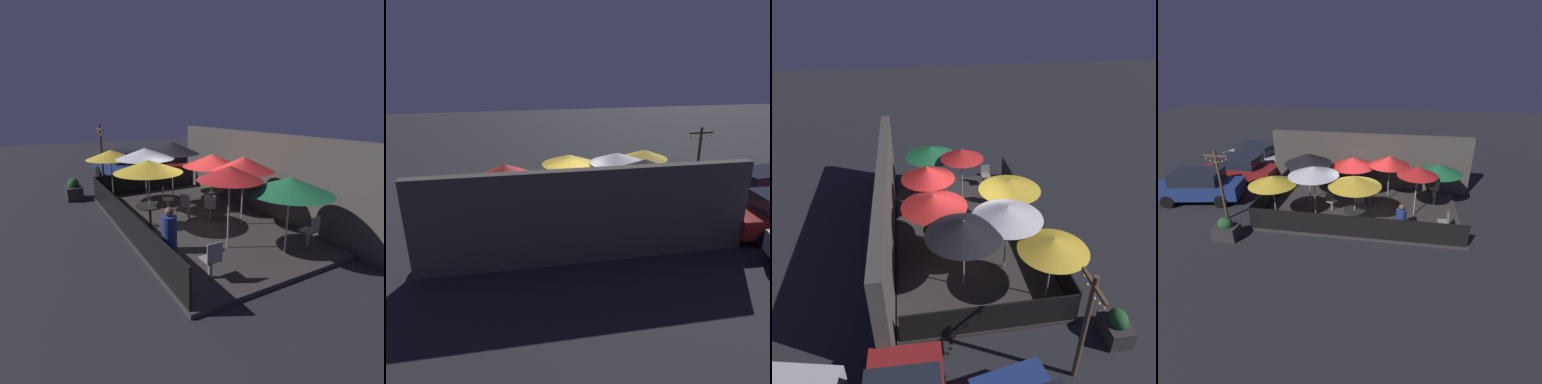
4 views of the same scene
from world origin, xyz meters
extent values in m
plane|color=#26262B|center=(0.00, 0.00, 0.00)|extent=(60.00, 60.00, 0.00)
cube|color=#383333|center=(0.00, 0.00, 0.06)|extent=(9.02, 5.11, 0.12)
cube|color=#4C4742|center=(0.00, 2.79, 1.54)|extent=(10.62, 0.36, 3.08)
cube|color=black|center=(0.00, -2.51, 0.59)|extent=(8.82, 0.05, 0.95)
cube|color=black|center=(-4.47, 0.00, 0.59)|extent=(0.05, 4.91, 0.95)
cylinder|color=#B2B2B7|center=(-0.63, 1.16, 1.20)|extent=(0.05, 0.05, 2.16)
cone|color=red|center=(-0.63, 1.16, 2.06)|extent=(2.24, 2.24, 0.44)
cylinder|color=#B2B2B7|center=(-0.11, -1.58, 1.24)|extent=(0.05, 0.05, 2.24)
cone|color=gold|center=(-0.11, -1.58, 2.16)|extent=(2.21, 2.21, 0.39)
cylinder|color=#B2B2B7|center=(1.17, 1.22, 1.27)|extent=(0.05, 0.05, 2.30)
cone|color=red|center=(1.17, 1.22, 2.20)|extent=(2.02, 2.02, 0.46)
cylinder|color=#B2B2B7|center=(-3.52, -1.92, 1.22)|extent=(0.05, 0.05, 2.20)
cone|color=gold|center=(-3.52, -1.92, 2.12)|extent=(2.01, 2.01, 0.39)
cylinder|color=#B2B2B7|center=(-2.01, -0.98, 1.31)|extent=(0.05, 0.05, 2.37)
cone|color=silver|center=(-2.01, -0.98, 2.29)|extent=(2.23, 2.23, 0.41)
cylinder|color=#B2B2B7|center=(-2.68, 0.47, 1.36)|extent=(0.05, 0.05, 2.48)
cone|color=black|center=(-2.68, 0.47, 2.35)|extent=(2.28, 2.28, 0.50)
cylinder|color=#B2B2B7|center=(3.46, 0.94, 1.17)|extent=(0.05, 0.05, 2.11)
cone|color=#1E6B3D|center=(3.46, 0.94, 2.02)|extent=(2.22, 2.22, 0.42)
cylinder|color=#B2B2B7|center=(2.45, -0.25, 1.30)|extent=(0.05, 0.05, 2.35)
cone|color=red|center=(2.45, -0.25, 2.28)|extent=(1.78, 1.78, 0.39)
cylinder|color=black|center=(-0.63, 1.16, 0.13)|extent=(0.47, 0.47, 0.02)
cylinder|color=black|center=(-0.63, 1.16, 0.49)|extent=(0.08, 0.08, 0.73)
cylinder|color=black|center=(-0.63, 1.16, 0.87)|extent=(0.86, 0.86, 0.04)
cylinder|color=black|center=(-0.11, -1.58, 0.13)|extent=(0.51, 0.51, 0.02)
cylinder|color=black|center=(-0.11, -1.58, 0.47)|extent=(0.08, 0.08, 0.70)
cylinder|color=black|center=(-0.11, -1.58, 0.84)|extent=(0.93, 0.93, 0.04)
cube|color=gray|center=(3.49, 1.79, 0.35)|extent=(0.09, 0.09, 0.47)
cube|color=gray|center=(3.49, 1.79, 0.61)|extent=(0.46, 0.46, 0.04)
cube|color=gray|center=(3.67, 1.82, 0.85)|extent=(0.09, 0.40, 0.44)
cube|color=gray|center=(-0.13, -0.12, 0.35)|extent=(0.10, 0.10, 0.47)
cube|color=gray|center=(-0.13, -0.12, 0.61)|extent=(0.52, 0.52, 0.04)
cube|color=gray|center=(-0.06, -0.29, 0.85)|extent=(0.38, 0.17, 0.44)
cube|color=gray|center=(3.55, -1.53, 0.35)|extent=(0.08, 0.08, 0.46)
cube|color=gray|center=(3.55, -1.53, 0.60)|extent=(0.41, 0.41, 0.04)
cube|color=gray|center=(3.73, -1.53, 0.84)|extent=(0.04, 0.40, 0.44)
cube|color=gray|center=(0.34, 0.49, 0.35)|extent=(0.11, 0.11, 0.47)
cube|color=gray|center=(0.34, 0.49, 0.61)|extent=(0.56, 0.56, 0.04)
cube|color=gray|center=(0.48, 0.39, 0.85)|extent=(0.25, 0.35, 0.44)
cube|color=gray|center=(-1.37, -0.36, 0.33)|extent=(0.11, 0.11, 0.43)
cube|color=gray|center=(-1.37, -0.36, 0.57)|extent=(0.53, 0.53, 0.04)
cube|color=gray|center=(-1.45, -0.52, 0.81)|extent=(0.37, 0.20, 0.44)
cylinder|color=navy|center=(1.85, -1.77, 0.63)|extent=(0.58, 0.58, 1.01)
sphere|color=brown|center=(1.85, -1.77, 1.26)|extent=(0.25, 0.25, 0.25)
cube|color=#332D2D|center=(-5.11, -3.28, 0.29)|extent=(0.95, 0.66, 0.58)
ellipsoid|color=#235128|center=(-5.11, -3.28, 0.69)|extent=(0.62, 0.49, 0.56)
cylinder|color=brown|center=(-6.01, -1.76, 1.63)|extent=(0.12, 0.12, 3.25)
cube|color=brown|center=(-6.01, -1.76, 3.00)|extent=(1.10, 0.08, 0.08)
sphere|color=#F4B260|center=(-6.47, -1.76, 2.85)|extent=(0.07, 0.07, 0.07)
sphere|color=#F4B260|center=(-6.29, -1.76, 2.77)|extent=(0.07, 0.07, 0.07)
sphere|color=#F4B260|center=(-6.10, -1.76, 2.73)|extent=(0.07, 0.07, 0.07)
sphere|color=#F4B260|center=(-5.92, -1.76, 2.73)|extent=(0.07, 0.07, 0.07)
sphere|color=#F4B260|center=(-5.74, -1.76, 2.77)|extent=(0.07, 0.07, 0.07)
sphere|color=#F4B260|center=(-5.55, -1.76, 2.85)|extent=(0.07, 0.07, 0.07)
camera|label=1|loc=(8.77, -4.87, 3.89)|focal=28.00mm
camera|label=2|loc=(2.24, 13.10, 6.36)|focal=35.00mm
camera|label=3|loc=(-11.22, 1.81, 8.60)|focal=35.00mm
camera|label=4|loc=(1.54, -12.71, 6.84)|focal=28.00mm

